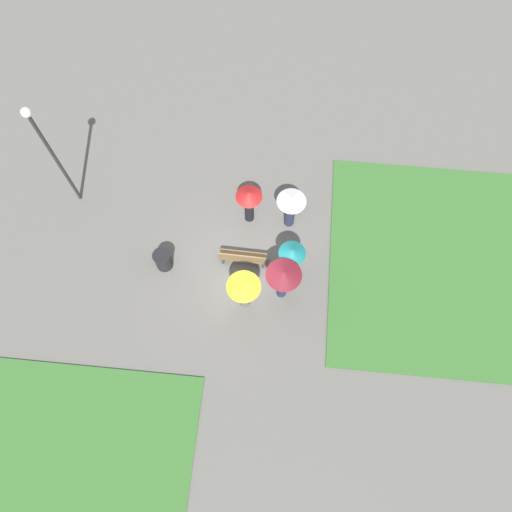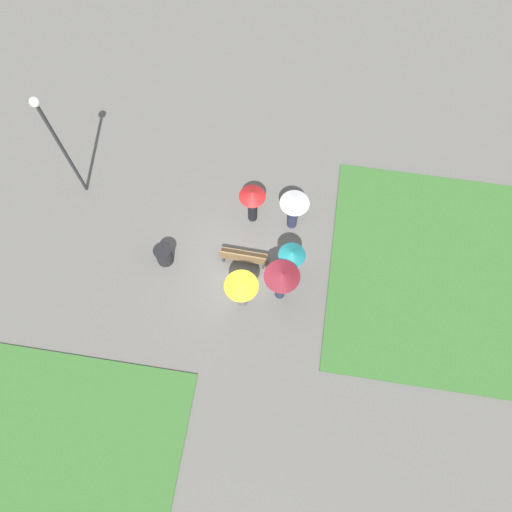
% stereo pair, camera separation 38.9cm
% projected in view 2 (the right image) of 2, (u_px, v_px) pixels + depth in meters
% --- Properties ---
extents(ground_plane, '(90.00, 90.00, 0.00)m').
position_uv_depth(ground_plane, '(243.00, 270.00, 17.79)').
color(ground_plane, '#66635E').
extents(lawn_patch_near, '(8.95, 8.13, 0.06)m').
position_uv_depth(lawn_patch_near, '(457.00, 276.00, 17.67)').
color(lawn_patch_near, '#386B2D').
rests_on(lawn_patch_near, ground_plane).
extents(lawn_patch_far, '(10.27, 8.76, 0.06)m').
position_uv_depth(lawn_patch_far, '(0.00, 494.00, 14.88)').
color(lawn_patch_far, '#386B2D').
rests_on(lawn_patch_far, ground_plane).
extents(park_bench, '(1.65, 0.46, 0.90)m').
position_uv_depth(park_bench, '(243.00, 257.00, 17.48)').
color(park_bench, brown).
rests_on(park_bench, ground_plane).
extents(lamp_post, '(0.32, 0.32, 5.06)m').
position_uv_depth(lamp_post, '(56.00, 138.00, 16.20)').
color(lamp_post, '#2D2D30').
rests_on(lamp_post, ground_plane).
extents(trash_bin, '(0.63, 0.63, 0.86)m').
position_uv_depth(trash_bin, '(164.00, 255.00, 17.55)').
color(trash_bin, '#232326').
rests_on(trash_bin, ground_plane).
extents(crowd_person_white, '(1.03, 1.03, 1.81)m').
position_uv_depth(crowd_person_white, '(294.00, 207.00, 17.37)').
color(crowd_person_white, '#282D47').
rests_on(crowd_person_white, ground_plane).
extents(crowd_person_teal, '(0.91, 0.91, 1.84)m').
position_uv_depth(crowd_person_teal, '(291.00, 259.00, 16.60)').
color(crowd_person_teal, black).
rests_on(crowd_person_teal, ground_plane).
extents(crowd_person_maroon, '(1.17, 1.17, 1.96)m').
position_uv_depth(crowd_person_maroon, '(282.00, 280.00, 16.09)').
color(crowd_person_maroon, '#282D47').
rests_on(crowd_person_maroon, ground_plane).
extents(crowd_person_yellow, '(1.12, 1.12, 1.74)m').
position_uv_depth(crowd_person_yellow, '(242.00, 289.00, 16.21)').
color(crowd_person_yellow, slate).
rests_on(crowd_person_yellow, ground_plane).
extents(crowd_person_red, '(0.94, 0.94, 1.82)m').
position_uv_depth(crowd_person_red, '(252.00, 200.00, 17.46)').
color(crowd_person_red, black).
rests_on(crowd_person_red, ground_plane).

